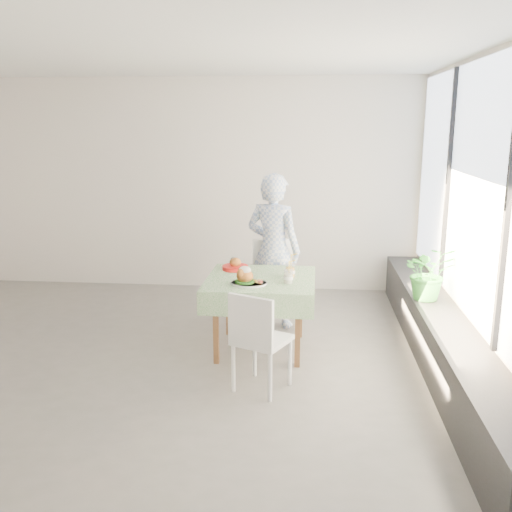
# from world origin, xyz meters

# --- Properties ---
(floor) EXTENTS (6.00, 6.00, 0.00)m
(floor) POSITION_xyz_m (0.00, 0.00, 0.00)
(floor) COLOR #5B5956
(floor) RESTS_ON ground
(ceiling) EXTENTS (6.00, 6.00, 0.00)m
(ceiling) POSITION_xyz_m (0.00, 0.00, 2.80)
(ceiling) COLOR white
(ceiling) RESTS_ON ground
(wall_back) EXTENTS (6.00, 0.02, 2.80)m
(wall_back) POSITION_xyz_m (0.00, 2.50, 1.40)
(wall_back) COLOR silver
(wall_back) RESTS_ON ground
(wall_right) EXTENTS (0.02, 5.00, 2.80)m
(wall_right) POSITION_xyz_m (3.00, 0.00, 1.40)
(wall_right) COLOR silver
(wall_right) RESTS_ON ground
(window_pane) EXTENTS (0.01, 4.80, 2.18)m
(window_pane) POSITION_xyz_m (2.97, 0.00, 1.65)
(window_pane) COLOR #D1E0F9
(window_pane) RESTS_ON ground
(window_ledge) EXTENTS (0.40, 4.80, 0.50)m
(window_ledge) POSITION_xyz_m (2.80, 0.00, 0.25)
(window_ledge) COLOR black
(window_ledge) RESTS_ON ground
(cafe_table) EXTENTS (1.05, 1.05, 0.74)m
(cafe_table) POSITION_xyz_m (1.10, 0.30, 0.46)
(cafe_table) COLOR brown
(cafe_table) RESTS_ON ground
(chair_far) EXTENTS (0.55, 0.55, 0.95)m
(chair_far) POSITION_xyz_m (1.21, 1.01, 0.29)
(chair_far) COLOR white
(chair_far) RESTS_ON ground
(chair_near) EXTENTS (0.54, 0.54, 0.87)m
(chair_near) POSITION_xyz_m (1.18, -0.57, 0.27)
(chair_near) COLOR white
(chair_near) RESTS_ON ground
(diner) EXTENTS (0.72, 0.60, 1.70)m
(diner) POSITION_xyz_m (1.18, 1.04, 0.85)
(diner) COLOR #819BCF
(diner) RESTS_ON ground
(main_dish) EXTENTS (0.34, 0.34, 0.17)m
(main_dish) POSITION_xyz_m (0.99, 0.06, 0.80)
(main_dish) COLOR white
(main_dish) RESTS_ON cafe_table
(juice_cup_orange) EXTENTS (0.10, 0.10, 0.28)m
(juice_cup_orange) POSITION_xyz_m (1.39, 0.34, 0.81)
(juice_cup_orange) COLOR white
(juice_cup_orange) RESTS_ON cafe_table
(juice_cup_lemonade) EXTENTS (0.09, 0.09, 0.26)m
(juice_cup_lemonade) POSITION_xyz_m (1.38, 0.14, 0.80)
(juice_cup_lemonade) COLOR white
(juice_cup_lemonade) RESTS_ON cafe_table
(second_dish) EXTENTS (0.27, 0.27, 0.13)m
(second_dish) POSITION_xyz_m (0.81, 0.59, 0.78)
(second_dish) COLOR red
(second_dish) RESTS_ON cafe_table
(potted_plant) EXTENTS (0.52, 0.46, 0.55)m
(potted_plant) POSITION_xyz_m (2.75, 0.53, 0.77)
(potted_plant) COLOR #317B29
(potted_plant) RESTS_ON window_ledge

